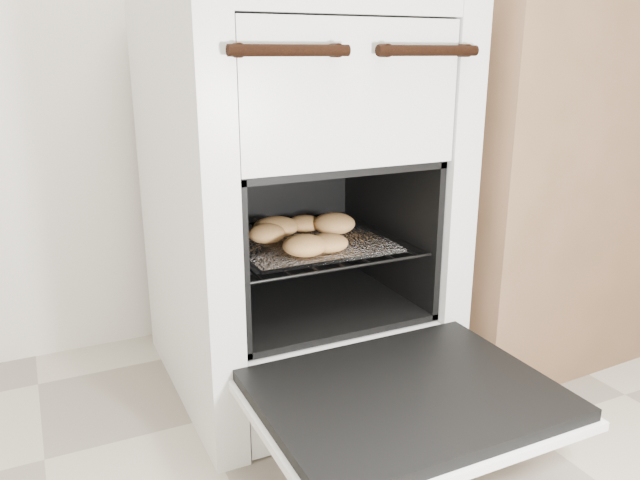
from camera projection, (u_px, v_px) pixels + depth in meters
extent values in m
cube|color=silver|center=(291.00, 199.00, 1.55)|extent=(0.62, 0.66, 0.95)
cylinder|color=black|center=(290.00, 50.00, 1.09)|extent=(0.23, 0.02, 0.02)
cylinder|color=black|center=(429.00, 51.00, 1.21)|extent=(0.23, 0.02, 0.02)
cube|color=black|center=(406.00, 394.00, 1.16)|extent=(0.54, 0.41, 0.02)
cube|color=silver|center=(406.00, 403.00, 1.17)|extent=(0.56, 0.44, 0.02)
cylinder|color=black|center=(216.00, 255.00, 1.41)|extent=(0.01, 0.44, 0.01)
cylinder|color=black|center=(384.00, 231.00, 1.60)|extent=(0.01, 0.44, 0.01)
cylinder|color=black|center=(345.00, 268.00, 1.33)|extent=(0.45, 0.01, 0.01)
cylinder|color=black|center=(274.00, 222.00, 1.68)|extent=(0.45, 0.01, 0.01)
cylinder|color=black|center=(231.00, 253.00, 1.43)|extent=(0.01, 0.41, 0.01)
cylinder|color=black|center=(257.00, 249.00, 1.45)|extent=(0.01, 0.41, 0.01)
cylinder|color=black|center=(281.00, 246.00, 1.48)|extent=(0.01, 0.41, 0.01)
cylinder|color=black|center=(305.00, 242.00, 1.50)|extent=(0.01, 0.41, 0.01)
cylinder|color=black|center=(328.00, 239.00, 1.53)|extent=(0.01, 0.41, 0.01)
cylinder|color=black|center=(351.00, 236.00, 1.56)|extent=(0.01, 0.41, 0.01)
cylinder|color=black|center=(372.00, 233.00, 1.58)|extent=(0.01, 0.41, 0.01)
cube|color=white|center=(309.00, 242.00, 1.48)|extent=(0.35, 0.31, 0.01)
ellipsoid|color=tan|center=(328.00, 243.00, 1.40)|extent=(0.09, 0.09, 0.04)
ellipsoid|color=tan|center=(305.00, 223.00, 1.56)|extent=(0.10, 0.10, 0.04)
ellipsoid|color=tan|center=(305.00, 245.00, 1.37)|extent=(0.13, 0.13, 0.05)
ellipsoid|color=tan|center=(267.00, 233.00, 1.46)|extent=(0.12, 0.12, 0.04)
ellipsoid|color=tan|center=(276.00, 227.00, 1.52)|extent=(0.16, 0.16, 0.05)
ellipsoid|color=tan|center=(334.00, 223.00, 1.54)|extent=(0.15, 0.15, 0.05)
cube|color=brown|center=(549.00, 175.00, 1.85)|extent=(0.98, 0.68, 0.95)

